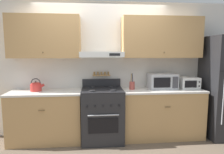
{
  "coord_description": "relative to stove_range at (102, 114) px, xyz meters",
  "views": [
    {
      "loc": [
        -0.15,
        -3.25,
        1.62
      ],
      "look_at": [
        0.18,
        0.26,
        1.16
      ],
      "focal_mm": 32.0,
      "sensor_mm": 36.0,
      "label": 1
    }
  ],
  "objects": [
    {
      "name": "ground_plane",
      "position": [
        0.0,
        -0.27,
        -0.48
      ],
      "size": [
        16.0,
        16.0,
        0.0
      ],
      "primitive_type": "plane",
      "color": "brown"
    },
    {
      "name": "wall_back",
      "position": [
        0.06,
        0.3,
        1.03
      ],
      "size": [
        5.2,
        0.46,
        2.55
      ],
      "color": "silver",
      "rests_on": "ground_plane"
    },
    {
      "name": "counter_left",
      "position": [
        -1.01,
        0.05,
        -0.02
      ],
      "size": [
        1.27,
        0.62,
        0.91
      ],
      "color": "tan",
      "rests_on": "ground_plane"
    },
    {
      "name": "counter_right",
      "position": [
        1.12,
        0.05,
        -0.02
      ],
      "size": [
        1.51,
        0.62,
        0.91
      ],
      "color": "tan",
      "rests_on": "ground_plane"
    },
    {
      "name": "stove_range",
      "position": [
        0.0,
        0.0,
        0.0
      ],
      "size": [
        0.73,
        0.71,
        1.08
      ],
      "color": "#232326",
      "rests_on": "ground_plane"
    },
    {
      "name": "tea_kettle",
      "position": [
        -1.18,
        0.1,
        0.52
      ],
      "size": [
        0.25,
        0.19,
        0.23
      ],
      "color": "red",
      "rests_on": "counter_left"
    },
    {
      "name": "microwave",
      "position": [
        1.14,
        0.11,
        0.58
      ],
      "size": [
        0.52,
        0.35,
        0.29
      ],
      "color": "#ADAFB5",
      "rests_on": "counter_right"
    },
    {
      "name": "utensil_crock",
      "position": [
        0.56,
        0.1,
        0.52
      ],
      "size": [
        0.1,
        0.1,
        0.3
      ],
      "color": "#B24C42",
      "rests_on": "counter_right"
    },
    {
      "name": "toaster_oven",
      "position": [
        1.65,
        0.1,
        0.54
      ],
      "size": [
        0.35,
        0.32,
        0.21
      ],
      "color": "white",
      "rests_on": "counter_right"
    }
  ]
}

